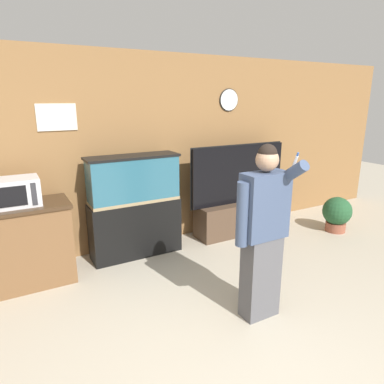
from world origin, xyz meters
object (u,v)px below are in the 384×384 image
Objects in this scene: person_standing at (262,232)px; aquarium_on_stand at (135,207)px; potted_plant at (337,213)px; microwave at (13,192)px; counter_island at (3,249)px; tv_on_stand at (237,208)px.

aquarium_on_stand is at bearing 106.75° from person_standing.
potted_plant is at bearing -13.73° from aquarium_on_stand.
microwave is 0.94× the size of potted_plant.
aquarium_on_stand is at bearing 4.37° from counter_island.
potted_plant is at bearing 24.11° from person_standing.
tv_on_stand reaches higher than aquarium_on_stand.
aquarium_on_stand is 3.12m from potted_plant.
tv_on_stand reaches higher than microwave.
person_standing is (-1.07, -1.80, 0.45)m from tv_on_stand.
tv_on_stand is at bearing 59.29° from person_standing.
person_standing reaches higher than potted_plant.
person_standing is at bearing -155.89° from potted_plant.
counter_island is 1.06× the size of aquarium_on_stand.
potted_plant is at bearing -26.91° from tv_on_stand.
counter_island is 0.88× the size of tv_on_stand.
counter_island is at bearing -178.77° from microwave.
microwave is 4.47m from potted_plant.
person_standing reaches higher than counter_island.
person_standing is (2.08, -1.72, 0.40)m from counter_island.
counter_island reaches higher than potted_plant.
counter_island is at bearing -178.45° from tv_on_stand.
microwave reaches higher than counter_island.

